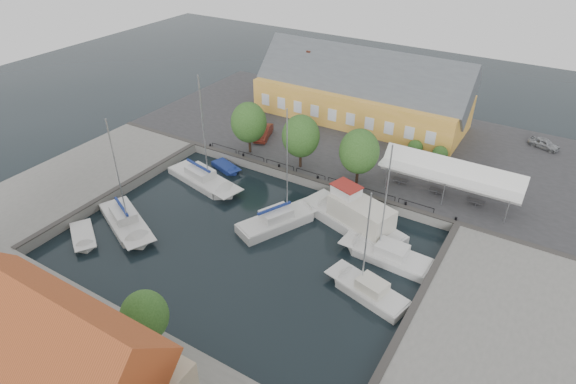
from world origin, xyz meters
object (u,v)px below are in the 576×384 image
object	(u,v)px
launch_sw	(84,238)
trawler	(356,220)
car_silver	(544,144)
center_sailboat	(279,221)
east_boat_a	(387,256)
west_boat_a	(203,181)
warehouse	(357,93)
launch_nw	(226,168)
west_boat_d	(126,223)
east_boat_b	(368,292)
car_red	(263,132)
tent_canopy	(451,174)

from	to	relation	value
launch_sw	trawler	bearing A→B (deg)	34.83
launch_sw	car_silver	bearing A→B (deg)	49.55
center_sailboat	east_boat_a	size ratio (longest dim) A/B	1.07
car_silver	west_boat_a	world-z (taller)	west_boat_a
warehouse	launch_nw	distance (m)	21.59
trawler	launch_sw	xyz separation A→B (m)	(-21.24, -14.78, -0.93)
west_boat_d	east_boat_b	bearing A→B (deg)	8.34
east_boat_b	car_red	bearing A→B (deg)	140.98
east_boat_a	launch_nw	distance (m)	22.90
center_sailboat	trawler	bearing A→B (deg)	26.54
east_boat_a	launch_nw	xyz separation A→B (m)	(-22.23, 5.49, -0.17)
launch_sw	warehouse	bearing A→B (deg)	73.78
car_red	center_sailboat	distance (m)	17.55
tent_canopy	car_silver	bearing A→B (deg)	67.40
launch_sw	west_boat_d	bearing A→B (deg)	61.29
car_red	east_boat_a	bearing A→B (deg)	-49.81
center_sailboat	launch_nw	distance (m)	12.82
launch_nw	west_boat_d	bearing A→B (deg)	-95.71
center_sailboat	trawler	world-z (taller)	center_sailboat
west_boat_a	trawler	bearing A→B (deg)	3.20
warehouse	west_boat_a	world-z (taller)	west_boat_a
trawler	launch_nw	bearing A→B (deg)	171.09
tent_canopy	car_silver	distance (m)	18.56
east_boat_b	west_boat_a	size ratio (longest dim) A/B	0.76
center_sailboat	east_boat_a	xyz separation A→B (m)	(10.96, 0.63, -0.10)
warehouse	car_silver	size ratio (longest dim) A/B	7.85
car_red	east_boat_b	world-z (taller)	east_boat_b
launch_sw	launch_nw	size ratio (longest dim) A/B	1.21
car_silver	car_red	xyz separation A→B (m)	(-30.91, -15.43, 0.13)
center_sailboat	launch_nw	world-z (taller)	center_sailboat
west_boat_a	west_boat_d	xyz separation A→B (m)	(-1.15, -10.23, -0.00)
car_red	launch_sw	distance (m)	25.42
car_silver	car_red	world-z (taller)	car_red
car_red	center_sailboat	size ratio (longest dim) A/B	0.36
tent_canopy	west_boat_d	world-z (taller)	west_boat_d
warehouse	east_boat_a	xyz separation A→B (m)	(14.71, -25.25, -4.17)
warehouse	west_boat_d	xyz separation A→B (m)	(-8.93, -33.81, -4.16)
trawler	launch_nw	size ratio (longest dim) A/B	2.65
center_sailboat	launch_sw	xyz separation A→B (m)	(-14.61, -11.47, -0.27)
tent_canopy	trawler	xyz separation A→B (m)	(-6.22, -8.71, -2.67)
east_boat_b	west_boat_a	distance (m)	23.79
warehouse	center_sailboat	size ratio (longest dim) A/B	2.28
warehouse	center_sailboat	distance (m)	26.46
tent_canopy	west_boat_d	distance (m)	32.58
warehouse	car_red	bearing A→B (deg)	-120.52
center_sailboat	launch_sw	distance (m)	18.58
center_sailboat	west_boat_d	world-z (taller)	center_sailboat
east_boat_b	launch_nw	world-z (taller)	east_boat_b
west_boat_d	west_boat_a	bearing A→B (deg)	83.61
car_red	trawler	distance (m)	20.41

